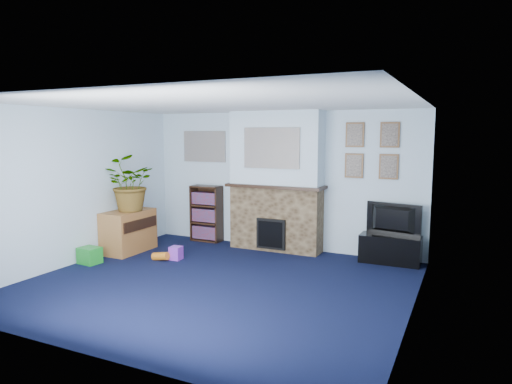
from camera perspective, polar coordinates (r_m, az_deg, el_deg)
The scene contains 26 objects.
floor at distance 6.31m, azimuth -4.86°, elevation -11.34°, with size 5.00×4.50×0.01m, color black.
ceiling at distance 6.00m, azimuth -5.11°, elevation 10.94°, with size 5.00×4.50×0.01m, color white.
wall_back at distance 8.05m, azimuth 3.09°, elevation 1.46°, with size 5.00×0.04×2.40m, color silver.
wall_front at distance 4.28m, azimuth -20.36°, elevation -4.13°, with size 5.00×0.04×2.40m, color silver.
wall_left at distance 7.60m, azimuth -21.50°, elevation 0.62°, with size 0.04×4.50×2.40m, color silver.
wall_right at distance 5.26m, azimuth 19.30°, elevation -2.03°, with size 0.04×4.50×2.40m, color silver.
chimney_breast at distance 7.86m, azimuth 2.53°, elevation 1.21°, with size 1.72×0.50×2.40m.
collage_main at distance 7.63m, azimuth 1.94°, elevation 5.51°, with size 1.00×0.03×0.68m, color gray.
collage_left at distance 8.70m, azimuth -6.46°, elevation 5.68°, with size 0.90×0.03×0.58m, color gray.
portrait_tl at distance 7.60m, azimuth 12.27°, elevation 7.00°, with size 0.30×0.03×0.40m, color brown.
portrait_tr at distance 7.49m, azimuth 16.39°, elevation 6.87°, with size 0.30×0.03×0.40m, color brown.
portrait_bl at distance 7.61m, azimuth 12.16°, elevation 3.24°, with size 0.30×0.03×0.40m, color brown.
portrait_br at distance 7.51m, azimuth 16.26°, elevation 3.06°, with size 0.30×0.03×0.40m, color brown.
tv_stand at distance 7.49m, azimuth 16.43°, elevation -6.84°, with size 0.92×0.39×0.44m, color black.
television at distance 7.42m, azimuth 16.58°, elevation -3.33°, with size 0.87×0.11×0.50m, color black.
bookshelf at distance 8.67m, azimuth -6.18°, elevation -2.83°, with size 0.58×0.28×1.05m.
sideboard at distance 8.16m, azimuth -15.65°, elevation -4.77°, with size 0.51×0.92×0.71m, color #996131.
potted_plant at distance 7.96m, azimuth -15.81°, elevation 1.00°, with size 0.85×0.73×0.94m, color #26661E.
mantel_clock at distance 7.85m, azimuth 1.95°, elevation 1.46°, with size 0.10×0.06×0.14m, color gold.
mantel_candle at distance 7.70m, azimuth 4.51°, elevation 1.41°, with size 0.05×0.05×0.17m, color #B2BFC6.
mantel_teddy at distance 8.06m, azimuth -1.33°, elevation 1.58°, with size 0.12×0.12×0.12m, color slate.
mantel_can at distance 7.56m, azimuth 7.70°, elevation 1.10°, with size 0.07×0.07×0.13m, color purple.
green_crate at distance 7.65m, azimuth -20.09°, elevation -7.36°, with size 0.32×0.25×0.25m, color #198C26.
toy_ball at distance 8.28m, azimuth -15.66°, elevation -6.45°, with size 0.19×0.19×0.19m, color red.
toy_block at distance 7.52m, azimuth -9.97°, elevation -7.50°, with size 0.18×0.18×0.21m, color purple.
toy_tube at distance 7.52m, azimuth -11.84°, elevation -7.87°, with size 0.13×0.13×0.27m, color orange.
Camera 1 is at (3.02, -5.17, 2.01)m, focal length 32.00 mm.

